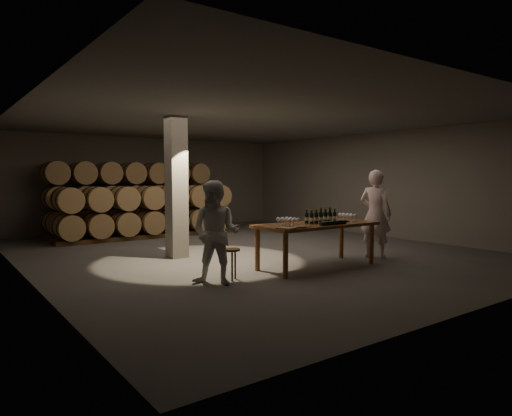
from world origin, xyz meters
TOP-DOWN VIEW (x-y plane):
  - room at (-1.80, 0.20)m, footprint 12.00×12.00m
  - tasting_table at (0.00, -2.50)m, footprint 2.60×1.10m
  - barrel_stack_back at (-0.96, 5.20)m, footprint 5.48×0.95m
  - barrel_stack_front at (-0.96, 3.80)m, footprint 5.48×0.95m
  - bottle_cluster at (0.13, -2.48)m, footprint 0.73×0.23m
  - lying_bottles at (0.07, -2.90)m, footprint 0.79×0.09m
  - glass_cluster_left at (-0.82, -2.57)m, footprint 0.30×0.41m
  - glass_cluster_right at (0.84, -2.56)m, footprint 0.19×0.41m
  - plate at (0.56, -2.59)m, footprint 0.29×0.29m
  - notebook_near at (-0.84, -2.87)m, footprint 0.30×0.26m
  - notebook_corner at (-1.12, -2.89)m, footprint 0.33×0.37m
  - pen at (-0.64, -2.95)m, footprint 0.15×0.02m
  - stool at (-2.04, -2.43)m, footprint 0.34×0.34m
  - person_man at (1.82, -2.50)m, footprint 0.68×0.84m
  - person_woman at (-2.44, -2.59)m, footprint 1.07×1.10m

SIDE VIEW (x-z plane):
  - stool at x=-2.04m, z-range 0.18..0.74m
  - tasting_table at x=0.00m, z-range 0.35..1.25m
  - barrel_stack_front at x=-0.96m, z-range 0.04..1.61m
  - person_woman at x=-2.44m, z-range 0.00..1.78m
  - pen at x=-0.64m, z-range 0.90..0.91m
  - plate at x=0.56m, z-range 0.90..0.92m
  - notebook_corner at x=-1.12m, z-range 0.90..0.93m
  - notebook_near at x=-0.84m, z-range 0.90..0.93m
  - lying_bottles at x=0.07m, z-range 0.90..0.99m
  - person_man at x=1.82m, z-range 0.00..2.00m
  - bottle_cluster at x=0.13m, z-range 0.86..1.16m
  - glass_cluster_right at x=0.84m, z-range 0.94..1.10m
  - glass_cluster_left at x=-0.82m, z-range 0.94..1.11m
  - barrel_stack_back at x=-0.96m, z-range 0.04..2.35m
  - room at x=-1.80m, z-range -4.40..7.60m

